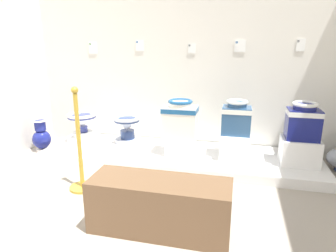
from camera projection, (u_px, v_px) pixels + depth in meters
name	position (u px, v px, depth m)	size (l,w,h in m)	color
ground_plane	(131.00, 250.00, 2.03)	(5.98, 5.78, 0.02)	#A3998C
wall_back	(188.00, 29.00, 3.60)	(4.18, 0.06, 3.02)	silver
display_platform	(178.00, 156.00, 3.52)	(3.20, 0.91, 0.11)	white
plinth_block_pale_glazed	(84.00, 139.00, 3.87)	(0.29, 0.28, 0.08)	white
antique_toilet_pale_glazed	(82.00, 121.00, 3.80)	(0.37, 0.37, 0.30)	white
plinth_block_central_ornate	(128.00, 146.00, 3.60)	(0.39, 0.29, 0.08)	white
antique_toilet_central_ornate	(127.00, 127.00, 3.54)	(0.32, 0.32, 0.32)	silver
plinth_block_leftmost	(180.00, 147.00, 3.44)	(0.29, 0.32, 0.16)	white
antique_toilet_leftmost	(180.00, 120.00, 3.35)	(0.39, 0.28, 0.47)	white
plinth_block_tall_cobalt	(235.00, 145.00, 3.33)	(0.32, 0.39, 0.27)	white
antique_toilet_tall_cobalt	(236.00, 117.00, 3.25)	(0.32, 0.26, 0.38)	#2C5079
plinth_block_rightmost	(299.00, 151.00, 3.13)	(0.38, 0.32, 0.28)	white
antique_toilet_rightmost	(303.00, 120.00, 3.04)	(0.33, 0.26, 0.39)	navy
info_placard_first	(93.00, 48.00, 3.91)	(0.12, 0.01, 0.15)	white
info_placard_second	(140.00, 45.00, 3.75)	(0.11, 0.01, 0.14)	white
info_placard_third	(192.00, 48.00, 3.61)	(0.09, 0.01, 0.12)	white
info_placard_fourth	(240.00, 46.00, 3.48)	(0.13, 0.01, 0.14)	white
info_placard_fifth	(301.00, 45.00, 3.33)	(0.09, 0.01, 0.14)	white
decorative_vase_spare	(41.00, 137.00, 3.83)	(0.23, 0.23, 0.41)	white
stanchion_post_near_left	(81.00, 159.00, 2.78)	(0.25, 0.25, 0.98)	gold
museum_bench	(160.00, 205.00, 2.18)	(1.03, 0.36, 0.40)	brown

